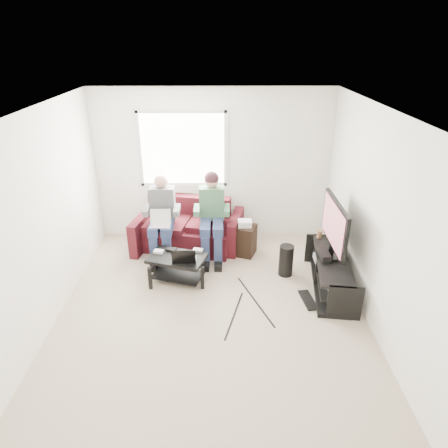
# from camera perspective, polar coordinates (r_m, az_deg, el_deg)

# --- Properties ---
(floor) EXTENTS (4.50, 4.50, 0.00)m
(floor) POSITION_cam_1_polar(r_m,az_deg,el_deg) (5.45, -1.80, -12.23)
(floor) COLOR tan
(floor) RESTS_ON ground
(ceiling) EXTENTS (4.50, 4.50, 0.00)m
(ceiling) POSITION_cam_1_polar(r_m,az_deg,el_deg) (4.37, -2.28, 15.83)
(ceiling) COLOR white
(ceiling) RESTS_ON wall_back
(wall_back) EXTENTS (4.50, 0.00, 4.50)m
(wall_back) POSITION_cam_1_polar(r_m,az_deg,el_deg) (6.87, -1.59, 8.26)
(wall_back) COLOR white
(wall_back) RESTS_ON floor
(wall_front) EXTENTS (4.50, 0.00, 4.50)m
(wall_front) POSITION_cam_1_polar(r_m,az_deg,el_deg) (2.90, -3.07, -19.13)
(wall_front) COLOR white
(wall_front) RESTS_ON floor
(wall_left) EXTENTS (0.00, 4.50, 4.50)m
(wall_left) POSITION_cam_1_polar(r_m,az_deg,el_deg) (5.22, -24.55, 0.12)
(wall_left) COLOR white
(wall_left) RESTS_ON floor
(wall_right) EXTENTS (0.00, 4.50, 4.50)m
(wall_right) POSITION_cam_1_polar(r_m,az_deg,el_deg) (5.12, 20.98, 0.30)
(wall_right) COLOR white
(wall_right) RESTS_ON floor
(window) EXTENTS (1.48, 0.04, 1.28)m
(window) POSITION_cam_1_polar(r_m,az_deg,el_deg) (6.80, -5.92, 10.58)
(window) COLOR white
(window) RESTS_ON wall_back
(sofa) EXTENTS (1.92, 1.11, 0.82)m
(sofa) POSITION_cam_1_polar(r_m,az_deg,el_deg) (6.85, -5.01, -0.81)
(sofa) COLOR #4D131C
(sofa) RESTS_ON floor
(person_left) EXTENTS (0.40, 0.71, 1.34)m
(person_left) POSITION_cam_1_polar(r_m,az_deg,el_deg) (6.45, -8.88, 1.38)
(person_left) COLOR navy
(person_left) RESTS_ON sofa
(person_right) EXTENTS (0.40, 0.71, 1.38)m
(person_right) POSITION_cam_1_polar(r_m,az_deg,el_deg) (6.38, -1.76, 1.99)
(person_right) COLOR navy
(person_right) RESTS_ON sofa
(laptop_silver) EXTENTS (0.39, 0.36, 0.24)m
(laptop_silver) POSITION_cam_1_polar(r_m,az_deg,el_deg) (6.26, -9.14, 0.31)
(laptop_silver) COLOR silver
(laptop_silver) RESTS_ON person_left
(coffee_table) EXTENTS (0.92, 0.72, 0.40)m
(coffee_table) POSITION_cam_1_polar(r_m,az_deg,el_deg) (5.92, -6.70, -5.56)
(coffee_table) COLOR black
(coffee_table) RESTS_ON floor
(laptop_black) EXTENTS (0.41, 0.36, 0.24)m
(laptop_black) POSITION_cam_1_polar(r_m,az_deg,el_deg) (5.72, -5.69, -4.03)
(laptop_black) COLOR black
(laptop_black) RESTS_ON coffee_table
(controller_a) EXTENTS (0.16, 0.12, 0.04)m
(controller_a) POSITION_cam_1_polar(r_m,az_deg,el_deg) (6.00, -9.31, -3.90)
(controller_a) COLOR silver
(controller_a) RESTS_ON coffee_table
(controller_b) EXTENTS (0.16, 0.12, 0.04)m
(controller_b) POSITION_cam_1_polar(r_m,az_deg,el_deg) (6.02, -7.54, -3.63)
(controller_b) COLOR black
(controller_b) RESTS_ON coffee_table
(controller_c) EXTENTS (0.16, 0.12, 0.04)m
(controller_c) POSITION_cam_1_polar(r_m,az_deg,el_deg) (5.96, -3.74, -3.78)
(controller_c) COLOR gray
(controller_c) RESTS_ON coffee_table
(tv_stand) EXTENTS (0.64, 1.53, 0.49)m
(tv_stand) POSITION_cam_1_polar(r_m,az_deg,el_deg) (5.96, 14.96, -6.97)
(tv_stand) COLOR black
(tv_stand) RESTS_ON floor
(tv) EXTENTS (0.12, 1.10, 0.81)m
(tv) POSITION_cam_1_polar(r_m,az_deg,el_deg) (5.70, 15.50, -0.22)
(tv) COLOR black
(tv) RESTS_ON tv_stand
(soundbar) EXTENTS (0.12, 0.50, 0.10)m
(soundbar) POSITION_cam_1_polar(r_m,az_deg,el_deg) (5.85, 13.93, -3.84)
(soundbar) COLOR black
(soundbar) RESTS_ON tv_stand
(drink_cup) EXTENTS (0.08, 0.08, 0.12)m
(drink_cup) POSITION_cam_1_polar(r_m,az_deg,el_deg) (6.32, 13.47, -1.40)
(drink_cup) COLOR #986341
(drink_cup) RESTS_ON tv_stand
(console_white) EXTENTS (0.30, 0.22, 0.06)m
(console_white) POSITION_cam_1_polar(r_m,az_deg,el_deg) (5.60, 16.04, -8.53)
(console_white) COLOR silver
(console_white) RESTS_ON tv_stand
(console_grey) EXTENTS (0.34, 0.26, 0.08)m
(console_grey) POSITION_cam_1_polar(r_m,az_deg,el_deg) (6.17, 14.36, -4.85)
(console_grey) COLOR gray
(console_grey) RESTS_ON tv_stand
(console_black) EXTENTS (0.38, 0.30, 0.07)m
(console_black) POSITION_cam_1_polar(r_m,az_deg,el_deg) (5.88, 15.16, -6.60)
(console_black) COLOR black
(console_black) RESTS_ON tv_stand
(subwoofer) EXTENTS (0.21, 0.21, 0.49)m
(subwoofer) POSITION_cam_1_polar(r_m,az_deg,el_deg) (6.12, 8.85, -5.16)
(subwoofer) COLOR black
(subwoofer) RESTS_ON floor
(keyboard_floor) EXTENTS (0.21, 0.47, 0.03)m
(keyboard_floor) POSITION_cam_1_polar(r_m,az_deg,el_deg) (5.73, 11.90, -10.57)
(keyboard_floor) COLOR black
(keyboard_floor) RESTS_ON floor
(end_table) EXTENTS (0.34, 0.34, 0.61)m
(end_table) POSITION_cam_1_polar(r_m,az_deg,el_deg) (6.60, 2.92, -2.15)
(end_table) COLOR black
(end_table) RESTS_ON floor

